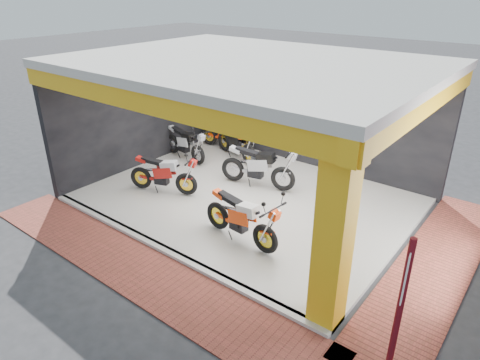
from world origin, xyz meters
name	(u,v)px	position (x,y,z in m)	size (l,w,h in m)	color
ground	(196,232)	(0.00, 0.00, 0.00)	(80.00, 80.00, 0.00)	#2D2D30
showroom_floor	(248,199)	(0.00, 2.00, 0.05)	(8.00, 6.00, 0.10)	white
showroom_ceiling	(249,63)	(0.00, 2.00, 3.60)	(8.40, 6.40, 0.20)	beige
back_wall	(310,112)	(0.00, 5.10, 1.75)	(8.20, 0.20, 3.50)	black
left_wall	(141,111)	(-4.10, 2.00, 1.75)	(0.20, 6.20, 3.50)	black
corner_column	(334,235)	(3.75, -0.75, 1.75)	(0.50, 0.50, 3.50)	gold
header_beam_front	(151,102)	(0.00, -1.00, 3.30)	(8.40, 0.30, 0.40)	gold
header_beam_right	(423,104)	(4.00, 2.00, 3.30)	(0.30, 6.40, 0.40)	gold
floor_kerb	(164,249)	(0.00, -1.02, 0.05)	(8.00, 0.20, 0.10)	white
paver_front	(136,268)	(0.00, -1.80, 0.01)	(9.00, 1.40, 0.03)	#9C4033
paver_right	(434,267)	(4.80, 2.00, 0.01)	(1.40, 7.00, 0.03)	#9C4033
signpost	(400,305)	(5.00, -1.17, 1.31)	(0.10, 0.33, 2.39)	maroon
moto_hero	(266,226)	(1.84, 0.16, 0.77)	(2.20, 0.81, 1.34)	#FF410A
moto_row_a	(186,174)	(-1.36, 1.09, 0.74)	(2.08, 0.77, 1.27)	#B01712
moto_row_b	(283,167)	(0.53, 2.88, 0.81)	(2.33, 0.86, 1.42)	#A2A4A9
moto_row_c	(249,144)	(-1.27, 3.74, 0.80)	(2.31, 0.85, 1.41)	black
moto_row_d	(198,146)	(-2.57, 2.83, 0.73)	(2.08, 0.77, 1.27)	#B0B4B9
moto_row_e	(243,134)	(-2.08, 4.50, 0.76)	(2.15, 0.80, 1.31)	#FF3B0A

